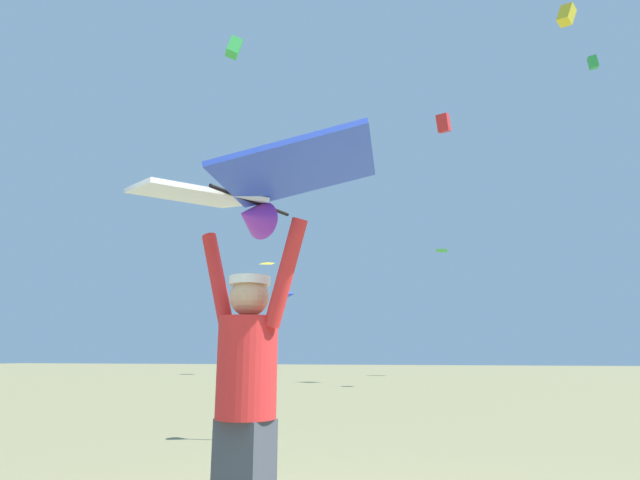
{
  "coord_description": "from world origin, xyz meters",
  "views": [
    {
      "loc": [
        0.76,
        -2.45,
        1.16
      ],
      "look_at": [
        -0.34,
        1.98,
        2.22
      ],
      "focal_mm": 27.98,
      "sensor_mm": 36.0,
      "label": 1
    }
  ],
  "objects_px": {
    "distant_kite_yellow_overhead_distant": "(566,15)",
    "distant_kite_green_low_left": "(593,62)",
    "kite_flyer_person": "(246,396)",
    "distant_kite_yellow_low_right": "(267,263)",
    "distant_kite_green_high_right": "(234,48)",
    "marker_flag": "(283,306)",
    "held_stunt_kite": "(244,192)",
    "distant_kite_red_mid_right": "(443,123)",
    "distant_kite_green_far_center": "(442,250)"
  },
  "relations": [
    {
      "from": "held_stunt_kite",
      "to": "distant_kite_yellow_low_right",
      "type": "bearing_deg",
      "value": 109.91
    },
    {
      "from": "held_stunt_kite",
      "to": "distant_kite_green_far_center",
      "type": "bearing_deg",
      "value": 86.17
    },
    {
      "from": "distant_kite_green_far_center",
      "to": "marker_flag",
      "type": "xyz_separation_m",
      "value": [
        -2.27,
        -12.64,
        -3.29
      ]
    },
    {
      "from": "distant_kite_green_low_left",
      "to": "distant_kite_green_far_center",
      "type": "bearing_deg",
      "value": -131.09
    },
    {
      "from": "distant_kite_yellow_overhead_distant",
      "to": "distant_kite_yellow_low_right",
      "type": "bearing_deg",
      "value": 158.63
    },
    {
      "from": "distant_kite_yellow_overhead_distant",
      "to": "distant_kite_green_low_left",
      "type": "distance_m",
      "value": 9.03
    },
    {
      "from": "held_stunt_kite",
      "to": "distant_kite_yellow_low_right",
      "type": "height_order",
      "value": "distant_kite_yellow_low_right"
    },
    {
      "from": "distant_kite_green_far_center",
      "to": "distant_kite_green_high_right",
      "type": "bearing_deg",
      "value": -160.43
    },
    {
      "from": "held_stunt_kite",
      "to": "distant_kite_red_mid_right",
      "type": "height_order",
      "value": "distant_kite_red_mid_right"
    },
    {
      "from": "distant_kite_green_high_right",
      "to": "distant_kite_green_far_center",
      "type": "relative_size",
      "value": 1.51
    },
    {
      "from": "distant_kite_green_high_right",
      "to": "marker_flag",
      "type": "xyz_separation_m",
      "value": [
        5.56,
        -9.86,
        -11.63
      ]
    },
    {
      "from": "distant_kite_red_mid_right",
      "to": "marker_flag",
      "type": "height_order",
      "value": "distant_kite_red_mid_right"
    },
    {
      "from": "distant_kite_red_mid_right",
      "to": "distant_kite_yellow_overhead_distant",
      "type": "relative_size",
      "value": 1.13
    },
    {
      "from": "distant_kite_green_far_center",
      "to": "distant_kite_green_low_left",
      "type": "distance_m",
      "value": 19.99
    },
    {
      "from": "distant_kite_yellow_overhead_distant",
      "to": "marker_flag",
      "type": "height_order",
      "value": "distant_kite_yellow_overhead_distant"
    },
    {
      "from": "distant_kite_red_mid_right",
      "to": "distant_kite_green_high_right",
      "type": "bearing_deg",
      "value": -123.21
    },
    {
      "from": "distant_kite_green_low_left",
      "to": "marker_flag",
      "type": "distance_m",
      "value": 31.44
    },
    {
      "from": "kite_flyer_person",
      "to": "distant_kite_green_far_center",
      "type": "distance_m",
      "value": 17.38
    },
    {
      "from": "held_stunt_kite",
      "to": "distant_kite_green_low_left",
      "type": "height_order",
      "value": "distant_kite_green_low_left"
    },
    {
      "from": "distant_kite_red_mid_right",
      "to": "distant_kite_green_low_left",
      "type": "distance_m",
      "value": 9.81
    },
    {
      "from": "distant_kite_green_far_center",
      "to": "marker_flag",
      "type": "height_order",
      "value": "distant_kite_green_far_center"
    },
    {
      "from": "distant_kite_yellow_low_right",
      "to": "distant_kite_green_high_right",
      "type": "bearing_deg",
      "value": -76.84
    },
    {
      "from": "kite_flyer_person",
      "to": "distant_kite_yellow_overhead_distant",
      "type": "xyz_separation_m",
      "value": [
        7.37,
        19.79,
        15.73
      ]
    },
    {
      "from": "marker_flag",
      "to": "distant_kite_yellow_overhead_distant",
      "type": "bearing_deg",
      "value": 61.31
    },
    {
      "from": "distant_kite_red_mid_right",
      "to": "distant_kite_green_low_left",
      "type": "relative_size",
      "value": 1.45
    },
    {
      "from": "distant_kite_red_mid_right",
      "to": "distant_kite_green_high_right",
      "type": "relative_size",
      "value": 1.36
    },
    {
      "from": "distant_kite_yellow_low_right",
      "to": "distant_kite_green_low_left",
      "type": "height_order",
      "value": "distant_kite_green_low_left"
    },
    {
      "from": "distant_kite_green_high_right",
      "to": "marker_flag",
      "type": "distance_m",
      "value": 16.23
    },
    {
      "from": "distant_kite_yellow_overhead_distant",
      "to": "marker_flag",
      "type": "relative_size",
      "value": 0.51
    },
    {
      "from": "distant_kite_green_far_center",
      "to": "distant_kite_yellow_low_right",
      "type": "bearing_deg",
      "value": 138.17
    },
    {
      "from": "distant_kite_yellow_low_right",
      "to": "distant_kite_green_high_right",
      "type": "distance_m",
      "value": 14.37
    },
    {
      "from": "distant_kite_yellow_overhead_distant",
      "to": "held_stunt_kite",
      "type": "bearing_deg",
      "value": -110.42
    },
    {
      "from": "kite_flyer_person",
      "to": "distant_kite_yellow_low_right",
      "type": "bearing_deg",
      "value": 110.01
    },
    {
      "from": "marker_flag",
      "to": "distant_kite_red_mid_right",
      "type": "bearing_deg",
      "value": 82.93
    },
    {
      "from": "kite_flyer_person",
      "to": "distant_kite_green_low_left",
      "type": "relative_size",
      "value": 2.25
    },
    {
      "from": "distant_kite_green_far_center",
      "to": "distant_kite_green_low_left",
      "type": "bearing_deg",
      "value": 48.91
    },
    {
      "from": "held_stunt_kite",
      "to": "marker_flag",
      "type": "height_order",
      "value": "held_stunt_kite"
    },
    {
      "from": "kite_flyer_person",
      "to": "distant_kite_green_high_right",
      "type": "height_order",
      "value": "distant_kite_green_high_right"
    },
    {
      "from": "distant_kite_yellow_low_right",
      "to": "distant_kite_green_far_center",
      "type": "xyz_separation_m",
      "value": [
        10.73,
        -9.61,
        -1.67
      ]
    },
    {
      "from": "distant_kite_green_high_right",
      "to": "distant_kite_yellow_overhead_distant",
      "type": "height_order",
      "value": "distant_kite_yellow_overhead_distant"
    },
    {
      "from": "kite_flyer_person",
      "to": "marker_flag",
      "type": "bearing_deg",
      "value": 105.59
    },
    {
      "from": "kite_flyer_person",
      "to": "distant_kite_red_mid_right",
      "type": "height_order",
      "value": "distant_kite_red_mid_right"
    },
    {
      "from": "distant_kite_red_mid_right",
      "to": "distant_kite_green_high_right",
      "type": "distance_m",
      "value": 15.39
    },
    {
      "from": "kite_flyer_person",
      "to": "distant_kite_yellow_low_right",
      "type": "height_order",
      "value": "distant_kite_yellow_low_right"
    },
    {
      "from": "distant_kite_yellow_low_right",
      "to": "marker_flag",
      "type": "relative_size",
      "value": 0.56
    },
    {
      "from": "kite_flyer_person",
      "to": "distant_kite_green_low_left",
      "type": "xyz_separation_m",
      "value": [
        10.76,
        27.9,
        17.77
      ]
    },
    {
      "from": "held_stunt_kite",
      "to": "distant_kite_yellow_overhead_distant",
      "type": "xyz_separation_m",
      "value": [
        7.39,
        19.86,
        14.55
      ]
    },
    {
      "from": "distant_kite_green_high_right",
      "to": "distant_kite_green_low_left",
      "type": "height_order",
      "value": "distant_kite_green_low_left"
    },
    {
      "from": "kite_flyer_person",
      "to": "distant_kite_green_far_center",
      "type": "height_order",
      "value": "distant_kite_green_far_center"
    },
    {
      "from": "distant_kite_red_mid_right",
      "to": "distant_kite_green_far_center",
      "type": "xyz_separation_m",
      "value": [
        -0.54,
        -10.01,
        -10.08
      ]
    }
  ]
}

